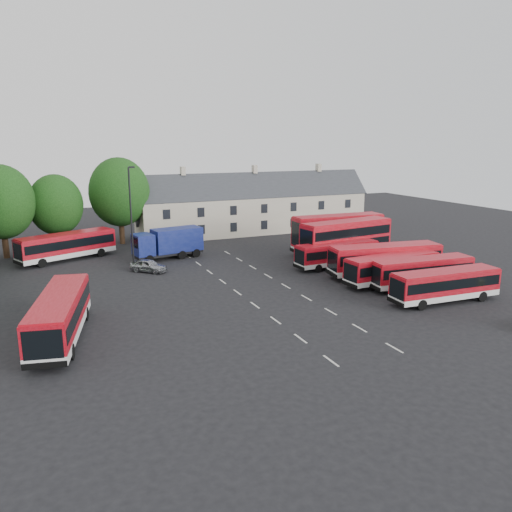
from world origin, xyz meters
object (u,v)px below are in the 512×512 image
object	(u,v)px
bus_dd_south	(346,238)
bus_west	(60,313)
box_truck	(169,242)
lamppost	(131,214)
silver_car	(149,266)
bus_row_a	(446,283)

from	to	relation	value
bus_dd_south	bus_west	xyz separation A→B (m)	(-31.42, -11.68, -0.74)
box_truck	lamppost	xyz separation A→B (m)	(-4.50, -1.81, 3.85)
box_truck	silver_car	bearing A→B (deg)	-133.94
bus_west	silver_car	world-z (taller)	bus_west
bus_row_a	lamppost	world-z (taller)	lamppost
bus_row_a	bus_west	bearing A→B (deg)	174.68
bus_west	lamppost	bearing A→B (deg)	-11.55
bus_row_a	bus_dd_south	bearing A→B (deg)	90.57
bus_dd_south	lamppost	size ratio (longest dim) A/B	1.07
bus_west	lamppost	world-z (taller)	lamppost
bus_row_a	lamppost	size ratio (longest dim) A/B	0.92
bus_dd_south	silver_car	xyz separation A→B (m)	(-21.93, 4.25, -2.00)
bus_dd_south	silver_car	distance (m)	22.43
bus_row_a	lamppost	distance (m)	32.85
bus_row_a	bus_dd_south	distance (m)	16.28
bus_dd_south	box_truck	world-z (taller)	bus_dd_south
silver_car	bus_dd_south	bearing A→B (deg)	-55.32
box_truck	silver_car	distance (m)	6.47
bus_row_a	silver_car	world-z (taller)	bus_row_a
bus_west	lamppost	distance (m)	21.53
lamppost	bus_row_a	bearing A→B (deg)	-47.22
box_truck	lamppost	bearing A→B (deg)	-167.71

